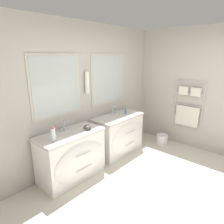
{
  "coord_description": "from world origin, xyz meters",
  "views": [
    {
      "loc": [
        -2.38,
        -0.88,
        2.05
      ],
      "look_at": [
        0.14,
        1.34,
        1.07
      ],
      "focal_mm": 32.0,
      "sensor_mm": 36.0,
      "label": 1
    }
  ],
  "objects_px": {
    "waste_bin": "(162,139)",
    "vanity_right": "(119,134)",
    "vanity_left": "(72,156)",
    "toiletry_bottle": "(53,135)",
    "amenity_bowl": "(88,127)",
    "flower_vase": "(126,109)"
  },
  "relations": [
    {
      "from": "vanity_right",
      "to": "waste_bin",
      "type": "height_order",
      "value": "vanity_right"
    },
    {
      "from": "waste_bin",
      "to": "toiletry_bottle",
      "type": "bearing_deg",
      "value": 170.42
    },
    {
      "from": "vanity_right",
      "to": "vanity_left",
      "type": "bearing_deg",
      "value": 180.0
    },
    {
      "from": "toiletry_bottle",
      "to": "waste_bin",
      "type": "bearing_deg",
      "value": -9.58
    },
    {
      "from": "waste_bin",
      "to": "vanity_right",
      "type": "bearing_deg",
      "value": 153.96
    },
    {
      "from": "amenity_bowl",
      "to": "waste_bin",
      "type": "height_order",
      "value": "amenity_bowl"
    },
    {
      "from": "toiletry_bottle",
      "to": "waste_bin",
      "type": "xyz_separation_m",
      "value": [
        2.59,
        -0.44,
        -0.8
      ]
    },
    {
      "from": "vanity_right",
      "to": "toiletry_bottle",
      "type": "distance_m",
      "value": 1.66
    },
    {
      "from": "vanity_right",
      "to": "waste_bin",
      "type": "xyz_separation_m",
      "value": [
        1.01,
        -0.49,
        -0.3
      ]
    },
    {
      "from": "amenity_bowl",
      "to": "waste_bin",
      "type": "relative_size",
      "value": 0.52
    },
    {
      "from": "toiletry_bottle",
      "to": "flower_vase",
      "type": "distance_m",
      "value": 1.81
    },
    {
      "from": "vanity_left",
      "to": "flower_vase",
      "type": "bearing_deg",
      "value": 0.65
    },
    {
      "from": "toiletry_bottle",
      "to": "waste_bin",
      "type": "height_order",
      "value": "toiletry_bottle"
    },
    {
      "from": "vanity_right",
      "to": "flower_vase",
      "type": "relative_size",
      "value": 4.6
    },
    {
      "from": "flower_vase",
      "to": "vanity_left",
      "type": "bearing_deg",
      "value": -179.35
    },
    {
      "from": "amenity_bowl",
      "to": "vanity_right",
      "type": "bearing_deg",
      "value": 4.59
    },
    {
      "from": "vanity_right",
      "to": "amenity_bowl",
      "type": "xyz_separation_m",
      "value": [
        -0.94,
        -0.08,
        0.44
      ]
    },
    {
      "from": "amenity_bowl",
      "to": "waste_bin",
      "type": "distance_m",
      "value": 2.12
    },
    {
      "from": "toiletry_bottle",
      "to": "waste_bin",
      "type": "relative_size",
      "value": 0.85
    },
    {
      "from": "flower_vase",
      "to": "waste_bin",
      "type": "height_order",
      "value": "flower_vase"
    },
    {
      "from": "vanity_left",
      "to": "vanity_right",
      "type": "xyz_separation_m",
      "value": [
        1.23,
        0.0,
        0.0
      ]
    },
    {
      "from": "waste_bin",
      "to": "flower_vase",
      "type": "bearing_deg",
      "value": 146.89
    }
  ]
}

